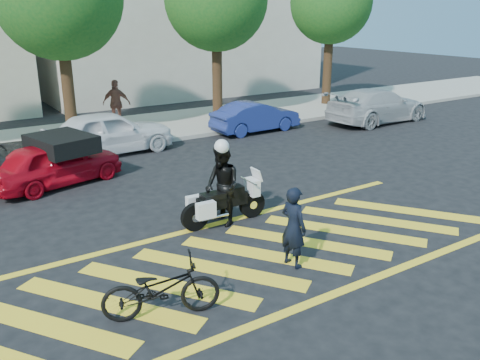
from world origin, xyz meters
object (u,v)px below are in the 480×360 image
officer_bike (293,227)px  bicycle (161,289)px  parked_right (256,117)px  officer_moto (222,186)px  parked_far_right (377,105)px  parked_mid_right (109,132)px  red_convertible (55,163)px  police_motorcycle (223,203)px

officer_bike → bicycle: officer_bike is taller
parked_right → officer_bike: bearing=147.7°
officer_moto → parked_right: bearing=142.7°
parked_far_right → parked_mid_right: bearing=81.1°
parked_right → parked_far_right: 5.75m
bicycle → officer_moto: size_ratio=1.02×
red_convertible → parked_right: size_ratio=1.01×
officer_bike → red_convertible: size_ratio=0.43×
officer_bike → parked_right: size_ratio=0.43×
police_motorcycle → officer_bike: bearing=-86.1°
officer_moto → parked_far_right: officer_moto is taller
red_convertible → officer_bike: bearing=-175.5°
bicycle → parked_mid_right: size_ratio=0.43×
red_convertible → parked_mid_right: parked_mid_right is taller
bicycle → parked_far_right: parked_far_right is taller
police_motorcycle → parked_mid_right: parked_mid_right is taller
parked_mid_right → officer_bike: bearing=178.7°
police_motorcycle → parked_right: (6.01, 7.37, 0.09)m
red_convertible → parked_mid_right: 3.40m
parked_right → parked_mid_right: bearing=88.8°
officer_moto → parked_far_right: 13.05m
police_motorcycle → red_convertible: bearing=119.0°
officer_bike → parked_right: (5.93, 9.84, -0.19)m
parked_mid_right → parked_far_right: parked_mid_right is taller
bicycle → parked_right: size_ratio=0.51×
officer_bike → police_motorcycle: (-0.08, 2.48, -0.29)m
red_convertible → parked_far_right: (14.12, 1.00, 0.10)m
bicycle → parked_mid_right: 10.41m
officer_moto → parked_right: officer_moto is taller
parked_right → bicycle: bearing=137.6°
police_motorcycle → parked_far_right: 13.04m
police_motorcycle → parked_right: size_ratio=0.58×
officer_moto → parked_mid_right: size_ratio=0.42×
officer_moto → red_convertible: bearing=-151.2°
officer_moto → bicycle: bearing=-44.0°
police_motorcycle → parked_mid_right: (-0.12, 7.37, 0.23)m
bicycle → officer_moto: officer_moto is taller
officer_moto → red_convertible: 5.58m
bicycle → parked_mid_right: bearing=3.8°
parked_right → police_motorcycle: bearing=139.5°
officer_bike → parked_mid_right: officer_bike is taller
parked_mid_right → police_motorcycle: bearing=178.4°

